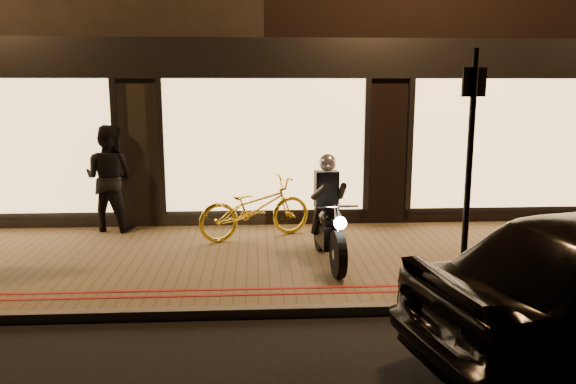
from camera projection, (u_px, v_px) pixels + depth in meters
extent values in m
plane|color=black|center=(272.00, 318.00, 6.57)|extent=(90.00, 90.00, 0.00)
cube|color=brown|center=(268.00, 261.00, 8.52)|extent=(50.00, 4.00, 0.12)
cube|color=#59544C|center=(272.00, 312.00, 6.60)|extent=(50.00, 0.14, 0.12)
cube|color=maroon|center=(271.00, 294.00, 6.98)|extent=(50.00, 0.06, 0.01)
cube|color=maroon|center=(270.00, 288.00, 7.18)|extent=(50.00, 0.06, 0.01)
cube|color=black|center=(25.00, 22.00, 14.25)|extent=(12.00, 10.00, 8.50)
cube|color=black|center=(486.00, 25.00, 14.93)|extent=(12.00, 10.00, 8.50)
cube|color=black|center=(264.00, 58.00, 9.85)|extent=(48.00, 0.12, 0.70)
cube|color=#F8C37C|center=(9.00, 147.00, 9.87)|extent=(3.60, 0.06, 2.38)
cube|color=#F8C37C|center=(265.00, 146.00, 10.13)|extent=(3.60, 0.06, 2.38)
cube|color=#F8C37C|center=(508.00, 144.00, 10.38)|extent=(3.60, 0.06, 2.38)
cylinder|color=black|center=(338.00, 255.00, 7.55)|extent=(0.16, 0.65, 0.64)
cylinder|color=black|center=(320.00, 230.00, 8.82)|extent=(0.16, 0.65, 0.64)
cylinder|color=silver|center=(338.00, 255.00, 7.55)|extent=(0.15, 0.15, 0.14)
cylinder|color=silver|center=(320.00, 230.00, 8.82)|extent=(0.15, 0.15, 0.14)
cube|color=black|center=(328.00, 235.00, 8.22)|extent=(0.31, 0.72, 0.30)
ellipsoid|color=black|center=(330.00, 217.00, 8.03)|extent=(0.36, 0.53, 0.29)
cube|color=black|center=(324.00, 211.00, 8.45)|extent=(0.26, 0.56, 0.09)
cylinder|color=silver|center=(337.00, 207.00, 7.58)|extent=(0.60, 0.07, 0.03)
cylinder|color=silver|center=(338.00, 232.00, 7.54)|extent=(0.07, 0.33, 0.71)
sphere|color=white|center=(340.00, 223.00, 7.37)|extent=(0.18, 0.18, 0.17)
cylinder|color=silver|center=(330.00, 235.00, 8.69)|extent=(0.11, 0.55, 0.07)
cube|color=black|center=(326.00, 190.00, 8.26)|extent=(0.35, 0.24, 0.55)
sphere|color=silver|center=(328.00, 163.00, 8.12)|extent=(0.28, 0.28, 0.26)
cylinder|color=black|center=(320.00, 192.00, 7.92)|extent=(0.21, 0.61, 0.34)
cylinder|color=black|center=(342.00, 191.00, 7.96)|extent=(0.13, 0.60, 0.34)
cylinder|color=black|center=(317.00, 220.00, 8.29)|extent=(0.21, 0.29, 0.46)
cylinder|color=black|center=(336.00, 220.00, 8.32)|extent=(0.18, 0.29, 0.46)
cylinder|color=black|center=(469.00, 172.00, 6.98)|extent=(0.10, 0.10, 3.00)
cube|color=black|center=(474.00, 82.00, 6.77)|extent=(0.34, 0.14, 0.35)
imported|color=yellow|center=(255.00, 208.00, 9.49)|extent=(2.09, 1.37, 1.04)
imported|color=black|center=(109.00, 178.00, 9.94)|extent=(1.08, 0.94, 1.88)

